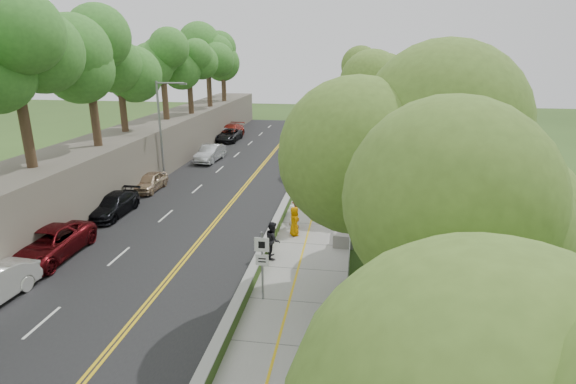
% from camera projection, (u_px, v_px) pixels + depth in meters
% --- Properties ---
extents(ground, '(140.00, 140.00, 0.00)m').
position_uv_depth(ground, '(254.00, 266.00, 22.31)').
color(ground, '#33511E').
rests_on(ground, ground).
extents(road, '(11.20, 66.00, 0.04)m').
position_uv_depth(road, '(230.00, 179.00, 37.21)').
color(road, black).
rests_on(road, ground).
extents(sidewalk, '(4.20, 66.00, 0.05)m').
position_uv_depth(sidewalk, '(326.00, 183.00, 36.09)').
color(sidewalk, gray).
rests_on(sidewalk, ground).
extents(jersey_barrier, '(0.42, 66.00, 0.60)m').
position_uv_depth(jersey_barrier, '(298.00, 179.00, 36.33)').
color(jersey_barrier, '#75CF2A').
rests_on(jersey_barrier, ground).
extents(rock_embankment, '(5.00, 66.00, 4.00)m').
position_uv_depth(rock_embankment, '(136.00, 153.00, 37.75)').
color(rock_embankment, '#595147').
rests_on(rock_embankment, ground).
extents(chainlink_fence, '(0.04, 66.00, 2.00)m').
position_uv_depth(chainlink_fence, '(353.00, 173.00, 35.50)').
color(chainlink_fence, slate).
rests_on(chainlink_fence, ground).
extents(trees_embankment, '(6.40, 66.00, 13.00)m').
position_uv_depth(trees_embankment, '(131.00, 47.00, 35.11)').
color(trees_embankment, '#41892E').
rests_on(trees_embankment, rock_embankment).
extents(trees_fenceside, '(7.00, 66.00, 14.00)m').
position_uv_depth(trees_fenceside, '(388.00, 96.00, 33.35)').
color(trees_fenceside, olive).
rests_on(trees_fenceside, ground).
extents(streetlight, '(2.52, 0.22, 8.00)m').
position_uv_depth(streetlight, '(163.00, 124.00, 35.58)').
color(streetlight, gray).
rests_on(streetlight, ground).
extents(signpost, '(0.62, 0.09, 3.10)m').
position_uv_depth(signpost, '(262.00, 259.00, 18.73)').
color(signpost, gray).
rests_on(signpost, sidewalk).
extents(construction_barrel, '(0.54, 0.54, 0.88)m').
position_uv_depth(construction_barrel, '(349.00, 171.00, 37.91)').
color(construction_barrel, '#E04B0B').
rests_on(construction_barrel, sidewalk).
extents(concrete_block, '(1.12, 0.86, 0.72)m').
position_uv_depth(concrete_block, '(343.00, 240.00, 24.41)').
color(concrete_block, gray).
rests_on(concrete_block, sidewalk).
extents(car_2, '(2.76, 5.75, 1.58)m').
position_uv_depth(car_2, '(47.00, 245.00, 22.80)').
color(car_2, '#580B10').
rests_on(car_2, road).
extents(car_3, '(1.94, 4.72, 1.37)m').
position_uv_depth(car_3, '(113.00, 205.00, 28.96)').
color(car_3, black).
rests_on(car_3, road).
extents(car_4, '(1.59, 3.95, 1.34)m').
position_uv_depth(car_4, '(150.00, 182.00, 34.11)').
color(car_4, tan).
rests_on(car_4, road).
extents(car_5, '(1.94, 4.81, 1.55)m').
position_uv_depth(car_5, '(210.00, 153.00, 43.09)').
color(car_5, '#B2B5B8').
rests_on(car_5, road).
extents(car_6, '(2.33, 5.00, 1.39)m').
position_uv_depth(car_6, '(229.00, 135.00, 52.63)').
color(car_6, black).
rests_on(car_6, road).
extents(car_7, '(2.49, 5.58, 1.59)m').
position_uv_depth(car_7, '(231.00, 131.00, 54.67)').
color(car_7, '#9D2C21').
rests_on(car_7, road).
extents(car_8, '(2.09, 4.33, 1.42)m').
position_uv_depth(car_8, '(227.00, 132.00, 54.29)').
color(car_8, white).
rests_on(car_8, road).
extents(painter_0, '(0.79, 0.97, 1.72)m').
position_uv_depth(painter_0, '(294.00, 221.00, 25.70)').
color(painter_0, '#BF7400').
rests_on(painter_0, sidewalk).
extents(painter_1, '(0.59, 0.71, 1.68)m').
position_uv_depth(painter_1, '(293.00, 219.00, 26.15)').
color(painter_1, white).
rests_on(painter_1, sidewalk).
extents(painter_2, '(0.90, 1.06, 1.93)m').
position_uv_depth(painter_2, '(273.00, 240.00, 22.93)').
color(painter_2, black).
rests_on(painter_2, sidewalk).
extents(painter_3, '(0.88, 1.26, 1.78)m').
position_uv_depth(painter_3, '(297.00, 213.00, 26.92)').
color(painter_3, brown).
rests_on(painter_3, sidewalk).
extents(person_far, '(0.94, 0.49, 1.52)m').
position_uv_depth(person_far, '(336.00, 147.00, 45.93)').
color(person_far, black).
rests_on(person_far, sidewalk).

